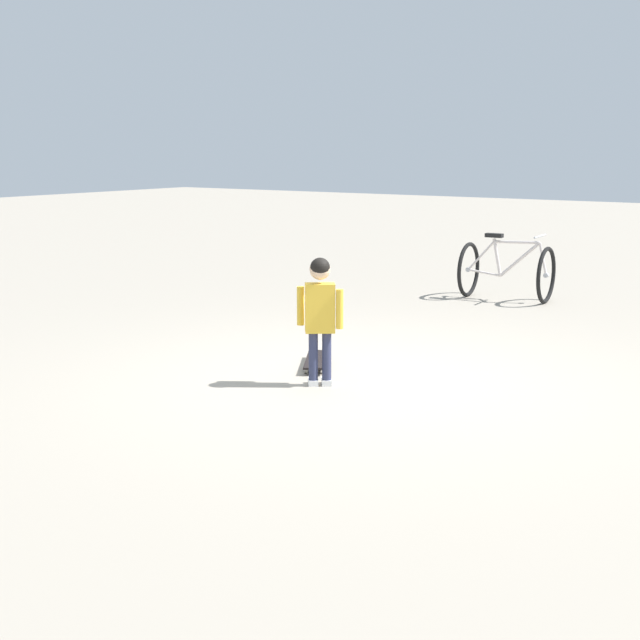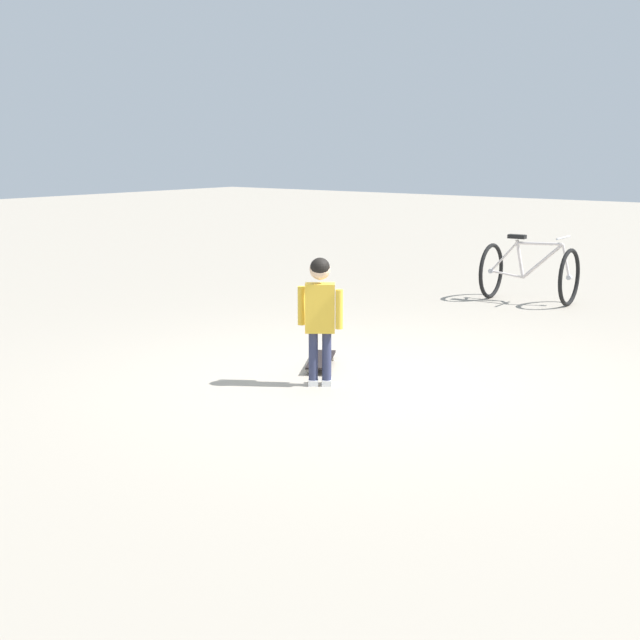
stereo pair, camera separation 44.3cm
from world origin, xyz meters
name	(u,v)px [view 1 (the left image)]	position (x,y,z in m)	size (l,w,h in m)	color
ground_plane	(369,380)	(0.00, 0.00, 0.00)	(50.00, 50.00, 0.00)	#9E9384
child_person	(320,307)	(0.38, -0.25, 0.66)	(0.27, 0.40, 1.06)	#2D3351
skateboard	(317,360)	(-0.13, -0.63, 0.06)	(0.69, 0.51, 0.07)	black
bicycle_near	(507,270)	(-4.37, -0.59, 0.38)	(0.78, 1.11, 0.85)	black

